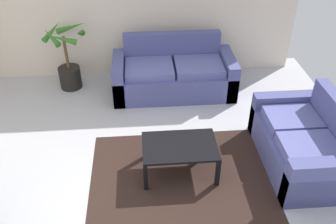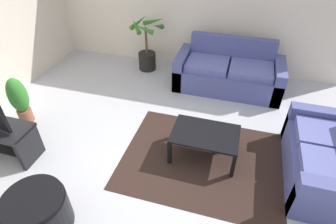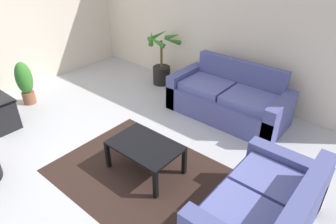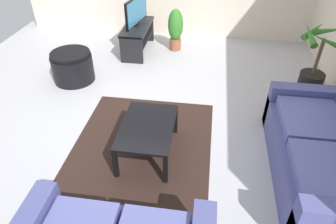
{
  "view_description": "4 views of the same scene",
  "coord_description": "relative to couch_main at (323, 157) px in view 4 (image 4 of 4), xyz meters",
  "views": [
    {
      "loc": [
        0.29,
        -2.98,
        3.26
      ],
      "look_at": [
        0.61,
        0.87,
        0.55
      ],
      "focal_mm": 39.14,
      "sensor_mm": 36.0,
      "label": 1
    },
    {
      "loc": [
        0.98,
        -2.38,
        2.87
      ],
      "look_at": [
        0.17,
        0.39,
        0.63
      ],
      "focal_mm": 28.95,
      "sensor_mm": 36.0,
      "label": 2
    },
    {
      "loc": [
        2.87,
        -1.76,
        2.68
      ],
      "look_at": [
        0.65,
        0.89,
        0.63
      ],
      "focal_mm": 31.62,
      "sensor_mm": 36.0,
      "label": 3
    },
    {
      "loc": [
        3.34,
        0.99,
        2.61
      ],
      "look_at": [
        0.59,
        0.58,
        0.55
      ],
      "focal_mm": 32.49,
      "sensor_mm": 36.0,
      "label": 4
    }
  ],
  "objects": [
    {
      "name": "tv_stand",
      "position": [
        -2.89,
        -2.68,
        0.03
      ],
      "size": [
        1.1,
        0.45,
        0.51
      ],
      "color": "black",
      "rests_on": "ground"
    },
    {
      "name": "ground_plane",
      "position": [
        -0.82,
        -2.28,
        -0.3
      ],
      "size": [
        6.6,
        6.6,
        0.0
      ],
      "primitive_type": "plane",
      "color": "#B2B2B7"
    },
    {
      "name": "potted_palm",
      "position": [
        -1.73,
        0.27,
        0.14
      ],
      "size": [
        0.7,
        0.7,
        1.11
      ],
      "color": "black",
      "rests_on": "ground"
    },
    {
      "name": "area_rug",
      "position": [
        -0.11,
        -2.02,
        -0.3
      ],
      "size": [
        2.2,
        1.7,
        0.01
      ],
      "primitive_type": "cube",
      "color": "black",
      "rests_on": "ground"
    },
    {
      "name": "tv",
      "position": [
        -2.89,
        -2.68,
        0.49
      ],
      "size": [
        0.86,
        0.2,
        0.53
      ],
      "color": "black",
      "rests_on": "tv_stand"
    },
    {
      "name": "coffee_table",
      "position": [
        -0.11,
        -1.92,
        0.06
      ],
      "size": [
        0.9,
        0.6,
        0.42
      ],
      "color": "black",
      "rests_on": "ground"
    },
    {
      "name": "ottoman",
      "position": [
        -1.63,
        -3.48,
        -0.05
      ],
      "size": [
        0.66,
        0.66,
        0.5
      ],
      "color": "black",
      "rests_on": "ground"
    },
    {
      "name": "couch_main",
      "position": [
        0.0,
        0.0,
        0.0
      ],
      "size": [
        1.96,
        0.9,
        0.9
      ],
      "color": "#4C518C",
      "rests_on": "ground"
    },
    {
      "name": "potted_plant_small",
      "position": [
        -3.05,
        -1.97,
        0.13
      ],
      "size": [
        0.29,
        0.29,
        0.81
      ],
      "color": "brown",
      "rests_on": "ground"
    }
  ]
}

